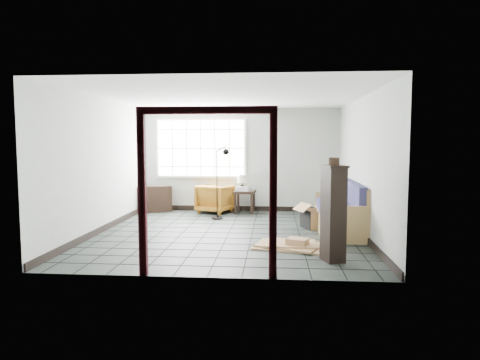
# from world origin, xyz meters

# --- Properties ---
(ground) EXTENTS (5.50, 5.50, 0.00)m
(ground) POSITION_xyz_m (0.00, 0.00, 0.00)
(ground) COLOR black
(ground) RESTS_ON ground
(room_shell) EXTENTS (5.02, 5.52, 2.61)m
(room_shell) POSITION_xyz_m (0.00, 0.03, 1.68)
(room_shell) COLOR #A2A7A0
(room_shell) RESTS_ON ground
(window_panel) EXTENTS (2.32, 0.08, 1.52)m
(window_panel) POSITION_xyz_m (-1.00, 2.70, 1.60)
(window_panel) COLOR silver
(window_panel) RESTS_ON ground
(doorway_trim) EXTENTS (1.80, 0.08, 2.20)m
(doorway_trim) POSITION_xyz_m (0.00, -2.70, 1.38)
(doorway_trim) COLOR #350C10
(doorway_trim) RESTS_ON ground
(futon_sofa) EXTENTS (0.90, 2.21, 0.97)m
(futon_sofa) POSITION_xyz_m (2.22, 0.33, 0.35)
(futon_sofa) COLOR #A5874A
(futon_sofa) RESTS_ON ground
(armchair) EXTENTS (0.96, 0.93, 0.77)m
(armchair) POSITION_xyz_m (-0.60, 2.40, 0.39)
(armchair) COLOR #935715
(armchair) RESTS_ON ground
(side_table) EXTENTS (0.55, 0.55, 0.56)m
(side_table) POSITION_xyz_m (0.14, 2.40, 0.46)
(side_table) COLOR black
(side_table) RESTS_ON ground
(table_lamp) EXTENTS (0.34, 0.34, 0.40)m
(table_lamp) POSITION_xyz_m (0.07, 2.43, 0.83)
(table_lamp) COLOR black
(table_lamp) RESTS_ON side_table
(projector) EXTENTS (0.36, 0.32, 0.11)m
(projector) POSITION_xyz_m (0.10, 2.33, 0.61)
(projector) COLOR silver
(projector) RESTS_ON side_table
(floor_lamp) EXTENTS (0.45, 0.36, 1.68)m
(floor_lamp) POSITION_xyz_m (-0.33, 1.45, 0.90)
(floor_lamp) COLOR black
(floor_lamp) RESTS_ON ground
(console_shelf) EXTENTS (0.91, 0.63, 0.66)m
(console_shelf) POSITION_xyz_m (-2.15, 2.40, 0.33)
(console_shelf) COLOR black
(console_shelf) RESTS_ON ground
(tall_shelf) EXTENTS (0.40, 0.46, 1.42)m
(tall_shelf) POSITION_xyz_m (1.73, -1.83, 0.72)
(tall_shelf) COLOR black
(tall_shelf) RESTS_ON ground
(pot) EXTENTS (0.19, 0.19, 0.11)m
(pot) POSITION_xyz_m (1.71, -1.91, 1.47)
(pot) COLOR black
(pot) RESTS_ON tall_shelf
(open_box) EXTENTS (1.02, 0.78, 0.52)m
(open_box) POSITION_xyz_m (1.76, 0.65, 0.19)
(open_box) COLOR #A3764E
(open_box) RESTS_ON ground
(cardboard_pile) EXTENTS (1.30, 1.09, 0.17)m
(cardboard_pile) POSITION_xyz_m (1.15, -1.03, 0.04)
(cardboard_pile) COLOR #A3764E
(cardboard_pile) RESTS_ON ground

